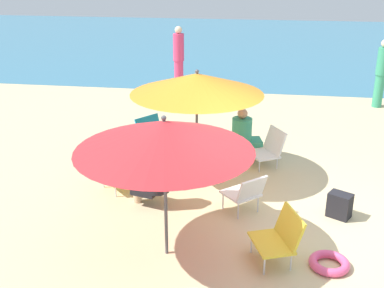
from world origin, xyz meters
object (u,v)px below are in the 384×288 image
beach_chair_a (269,148)px  person_b (179,61)px  swim_ring (329,263)px  umbrella_orange (197,84)px  beach_bag (340,205)px  beach_chair_d (153,135)px  person_a (244,133)px  umbrella_red (164,136)px  beach_chair_f (245,192)px  beach_chair_c (280,236)px  person_d (154,177)px  beach_chair_e (113,172)px  person_c (381,73)px

beach_chair_a → person_b: size_ratio=0.40×
swim_ring → umbrella_orange: bearing=130.2°
person_b → beach_bag: size_ratio=4.99×
beach_chair_a → beach_chair_d: 2.12m
person_a → swim_ring: person_a is taller
umbrella_red → swim_ring: (1.94, 0.00, -1.49)m
umbrella_orange → beach_chair_f: 1.86m
umbrella_red → beach_chair_c: bearing=2.1°
umbrella_red → person_d: 1.64m
beach_chair_c → beach_chair_e: 2.90m
beach_chair_e → beach_bag: 3.36m
umbrella_orange → beach_chair_a: (1.16, 0.65, -1.25)m
beach_chair_d → person_b: 3.95m
beach_chair_e → beach_chair_c: bearing=-76.6°
person_d → beach_bag: 2.62m
umbrella_red → person_a: umbrella_red is taller
beach_chair_a → beach_bag: (0.98, -1.66, -0.15)m
beach_chair_f → umbrella_orange: bearing=-4.5°
beach_chair_a → beach_chair_e: (-2.36, -1.34, -0.01)m
umbrella_red → umbrella_orange: bearing=88.5°
person_b → person_c: size_ratio=1.10×
person_a → swim_ring: bearing=-82.5°
person_c → person_d: bearing=-36.4°
umbrella_red → person_a: 3.48m
beach_chair_e → person_c: size_ratio=0.46×
person_b → beach_bag: 6.75m
person_b → person_c: person_b is taller
beach_chair_f → person_d: person_d is taller
beach_chair_e → person_a: size_ratio=0.82×
umbrella_red → beach_bag: bearing=29.0°
umbrella_orange → beach_chair_f: (0.84, -1.10, -1.24)m
beach_chair_d → person_b: person_b is taller
beach_chair_e → person_d: 0.83m
umbrella_red → beach_chair_d: umbrella_red is taller
umbrella_orange → beach_chair_f: bearing=-52.6°
beach_chair_d → person_b: (-0.20, 3.90, 0.57)m
umbrella_orange → beach_chair_e: bearing=-150.1°
beach_chair_a → person_a: size_ratio=0.78×
beach_chair_e → beach_chair_f: bearing=-57.1°
umbrella_orange → umbrella_red: umbrella_orange is taller
umbrella_red → beach_chair_c: size_ratio=2.92×
person_b → umbrella_orange: bearing=-123.0°
beach_chair_d → beach_chair_a: bearing=28.9°
umbrella_orange → beach_chair_f: umbrella_orange is taller
beach_chair_f → person_c: (2.92, 5.66, 0.49)m
swim_ring → person_a: bearing=109.7°
beach_chair_e → umbrella_orange: bearing=-15.8°
swim_ring → beach_chair_a: bearing=104.0°
umbrella_red → beach_chair_d: (-0.88, 3.17, -1.20)m
person_b → person_a: bearing=-110.4°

